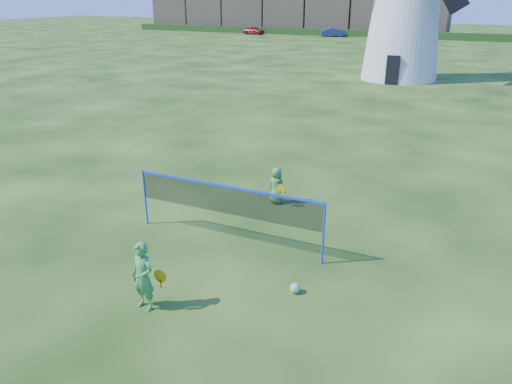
{
  "coord_description": "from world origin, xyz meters",
  "views": [
    {
      "loc": [
        4.66,
        -9.08,
        5.84
      ],
      "look_at": [
        0.2,
        0.5,
        1.5
      ],
      "focal_mm": 33.74,
      "sensor_mm": 36.0,
      "label": 1
    }
  ],
  "objects": [
    {
      "name": "player_boy",
      "position": [
        -0.42,
        3.3,
        0.56
      ],
      "size": [
        0.66,
        0.46,
        1.12
      ],
      "rotation": [
        0.0,
        0.0,
        2.96
      ],
      "color": "#438C4E",
      "rests_on": "ground"
    },
    {
      "name": "terraced_houses",
      "position": [
        -26.42,
        72.0,
        3.96
      ],
      "size": [
        51.05,
        8.4,
        8.28
      ],
      "color": "gray",
      "rests_on": "ground"
    },
    {
      "name": "player_girl",
      "position": [
        -0.76,
        -2.69,
        0.73
      ],
      "size": [
        0.71,
        0.43,
        1.46
      ],
      "rotation": [
        0.0,
        0.0,
        -0.17
      ],
      "color": "green",
      "rests_on": "ground"
    },
    {
      "name": "badminton_net",
      "position": [
        -0.58,
        0.46,
        1.14
      ],
      "size": [
        5.05,
        0.05,
        1.55
      ],
      "color": "blue",
      "rests_on": "ground"
    },
    {
      "name": "hedge",
      "position": [
        -22.0,
        66.0,
        0.5
      ],
      "size": [
        62.0,
        0.8,
        1.0
      ],
      "primitive_type": "cube",
      "color": "#193814",
      "rests_on": "ground"
    },
    {
      "name": "car_right",
      "position": [
        -16.93,
        64.76,
        0.61
      ],
      "size": [
        3.91,
        2.55,
        1.22
      ],
      "primitive_type": "imported",
      "rotation": [
        0.0,
        0.0,
        1.95
      ],
      "color": "navy",
      "rests_on": "ground"
    },
    {
      "name": "play_ball",
      "position": [
        1.78,
        -0.93,
        0.11
      ],
      "size": [
        0.22,
        0.22,
        0.22
      ],
      "primitive_type": "sphere",
      "color": "green",
      "rests_on": "ground"
    },
    {
      "name": "ground",
      "position": [
        0.0,
        0.0,
        0.0
      ],
      "size": [
        220.0,
        220.0,
        0.0
      ],
      "primitive_type": "plane",
      "color": "black",
      "rests_on": "ground"
    },
    {
      "name": "car_left",
      "position": [
        -29.71,
        63.87,
        0.62
      ],
      "size": [
        3.78,
        1.95,
        1.23
      ],
      "primitive_type": "imported",
      "rotation": [
        0.0,
        0.0,
        1.43
      ],
      "color": "maroon",
      "rests_on": "ground"
    }
  ]
}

